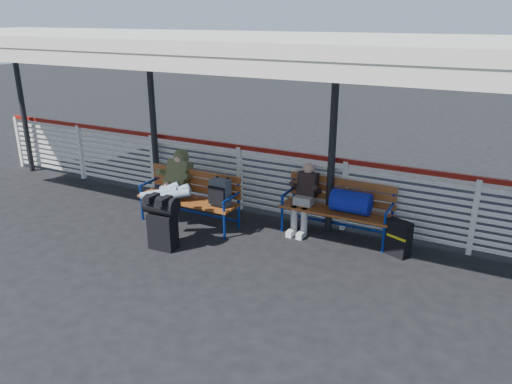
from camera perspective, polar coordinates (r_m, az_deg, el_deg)
The scene contains 9 objects.
ground at distance 7.90m, azimuth -8.74°, elevation -6.39°, with size 60.00×60.00×0.00m, color black.
fence at distance 9.13m, azimuth -1.90°, elevation 1.91°, with size 12.08×0.08×1.24m.
canopy at distance 7.84m, azimuth -6.02°, elevation 16.62°, with size 12.60×3.60×3.16m.
luggage_stack at distance 7.77m, azimuth -10.68°, elevation -3.19°, with size 0.54×0.33×0.86m.
bench_left at distance 8.50m, azimuth -6.50°, elevation -0.07°, with size 1.80×0.56×0.92m.
bench_right at distance 8.09m, azimuth 10.13°, elevation -1.20°, with size 1.80×0.56×0.92m.
traveler_man at distance 8.38m, azimuth -9.76°, elevation 0.40°, with size 0.94×1.64×0.77m.
companion_person at distance 8.28m, azimuth 5.55°, elevation -0.54°, with size 0.32×0.66×1.15m.
suitcase_side at distance 7.82m, azimuth 15.87°, elevation -5.08°, with size 0.44×0.36×0.54m.
Camera 1 is at (4.34, -5.64, 3.43)m, focal length 35.00 mm.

